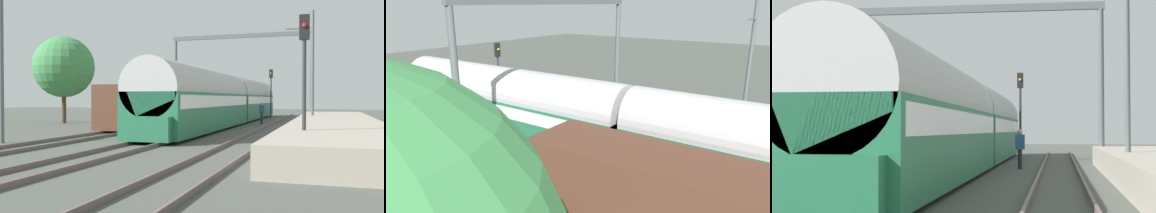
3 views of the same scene
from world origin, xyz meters
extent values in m
plane|color=#4B4F48|center=(0.00, 0.00, 0.00)|extent=(120.00, 120.00, 0.00)
cube|color=#665554|center=(-4.89, 0.00, 0.08)|extent=(0.08, 60.00, 0.16)
cube|color=#665554|center=(-3.46, 0.00, 0.08)|extent=(0.08, 60.00, 0.16)
cube|color=#665554|center=(-0.72, 0.00, 0.08)|extent=(0.08, 60.00, 0.16)
cube|color=#665554|center=(0.72, 0.00, 0.08)|extent=(0.08, 60.00, 0.16)
cube|color=#665554|center=(3.46, 0.00, 0.08)|extent=(0.08, 60.00, 0.16)
cube|color=#665554|center=(4.89, 0.00, 0.08)|extent=(0.08, 60.00, 0.16)
cube|color=#A39989|center=(7.99, 2.00, 0.45)|extent=(4.40, 28.00, 0.90)
cube|color=#236B47|center=(0.00, 2.67, 1.26)|extent=(2.90, 16.00, 2.20)
cube|color=white|center=(0.00, 2.67, 1.89)|extent=(2.93, 15.36, 0.64)
cylinder|color=#B2B2B2|center=(0.00, 2.67, 2.56)|extent=(2.84, 16.00, 2.84)
cube|color=#236B47|center=(0.00, 19.02, 1.26)|extent=(2.90, 16.00, 2.20)
cube|color=white|center=(0.00, 19.02, 1.89)|extent=(2.93, 15.36, 0.64)
cylinder|color=#B2B2B2|center=(0.00, 19.02, 2.56)|extent=(2.84, 16.00, 2.84)
cube|color=#236B47|center=(0.00, -5.58, 0.71)|extent=(2.40, 0.50, 1.10)
cube|color=#563323|center=(-4.18, 5.67, 1.51)|extent=(2.80, 13.00, 2.70)
cube|color=black|center=(-4.18, 5.67, 0.21)|extent=(2.52, 11.96, 0.10)
cylinder|color=#282828|center=(2.50, 11.49, 0.42)|extent=(0.20, 0.20, 0.85)
cube|color=#285684|center=(2.50, 11.49, 1.17)|extent=(0.42, 0.28, 0.64)
sphere|color=tan|center=(2.50, 11.49, 1.61)|extent=(0.24, 0.24, 0.24)
cylinder|color=#2D2D33|center=(6.78, -6.67, 2.08)|extent=(0.14, 0.14, 4.16)
cube|color=black|center=(6.78, -6.67, 4.61)|extent=(0.36, 0.20, 0.90)
sphere|color=red|center=(6.78, -6.79, 4.65)|extent=(0.16, 0.16, 0.16)
cylinder|color=#2D2D33|center=(1.92, 21.64, 2.08)|extent=(0.14, 0.14, 4.16)
cube|color=black|center=(1.92, 21.64, 4.61)|extent=(0.36, 0.20, 0.90)
sphere|color=yellow|center=(1.92, 21.52, 4.65)|extent=(0.16, 0.16, 0.16)
cylinder|color=#525C5D|center=(-6.18, 15.04, 3.75)|extent=(0.28, 0.28, 7.50)
cylinder|color=#525C5D|center=(6.18, 15.04, 3.75)|extent=(0.28, 0.28, 7.50)
cube|color=#525C5D|center=(0.00, 15.04, 7.68)|extent=(12.75, 0.24, 0.36)
cylinder|color=#525C5D|center=(-6.58, -6.79, 4.00)|extent=(0.20, 0.20, 8.00)
cylinder|color=#525C5D|center=(6.58, 7.18, 4.00)|extent=(0.20, 0.20, 8.00)
cube|color=#525C5D|center=(5.68, 7.18, 6.80)|extent=(1.80, 0.10, 0.10)
cylinder|color=#4C3826|center=(-13.26, 7.44, 1.38)|extent=(0.36, 0.36, 2.76)
sphere|color=#3B8547|center=(-13.26, 7.44, 4.66)|extent=(5.05, 5.05, 5.05)
camera|label=1|loc=(7.62, -22.25, 2.04)|focal=39.19mm
camera|label=2|loc=(-14.44, 3.48, 7.60)|focal=33.94mm
camera|label=3|loc=(4.14, -16.03, 1.69)|focal=59.62mm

